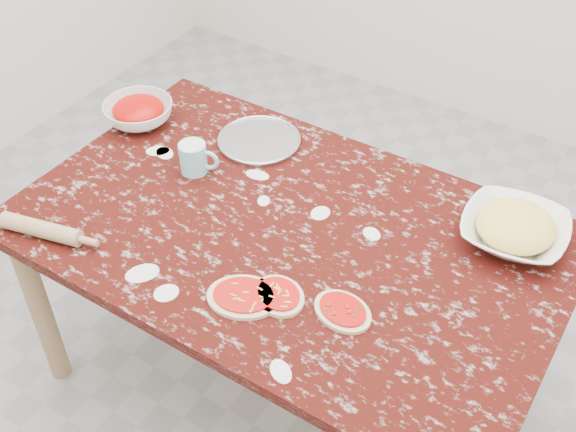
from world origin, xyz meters
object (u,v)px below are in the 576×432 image
at_px(worktable, 288,249).
at_px(sauce_bowl, 139,113).
at_px(flour_mug, 194,157).
at_px(cheese_bowl, 514,231).
at_px(pizza_tray, 259,141).
at_px(rolling_pin, 41,229).

bearing_deg(worktable, sauce_bowl, 165.89).
relative_size(worktable, flour_mug, 12.36).
distance_m(cheese_bowl, flour_mug, 1.00).
bearing_deg(pizza_tray, sauce_bowl, -163.45).
bearing_deg(worktable, pizza_tray, 135.45).
bearing_deg(rolling_pin, sauce_bowl, 104.46).
xyz_separation_m(worktable, flour_mug, (-0.40, 0.07, 0.14)).
xyz_separation_m(cheese_bowl, rolling_pin, (-1.16, -0.72, -0.01)).
xyz_separation_m(pizza_tray, flour_mug, (-0.08, -0.24, 0.05)).
xyz_separation_m(sauce_bowl, flour_mug, (0.34, -0.11, 0.02)).
height_order(worktable, cheese_bowl, cheese_bowl).
relative_size(sauce_bowl, flour_mug, 1.86).
height_order(worktable, pizza_tray, pizza_tray).
bearing_deg(sauce_bowl, pizza_tray, 16.55).
height_order(pizza_tray, cheese_bowl, cheese_bowl).
bearing_deg(flour_mug, rolling_pin, -110.93).
relative_size(worktable, pizza_tray, 5.79).
relative_size(worktable, rolling_pin, 6.26).
xyz_separation_m(worktable, pizza_tray, (-0.32, 0.31, 0.09)).
bearing_deg(pizza_tray, cheese_bowl, -0.38).
distance_m(pizza_tray, flour_mug, 0.26).
height_order(sauce_bowl, cheese_bowl, sauce_bowl).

